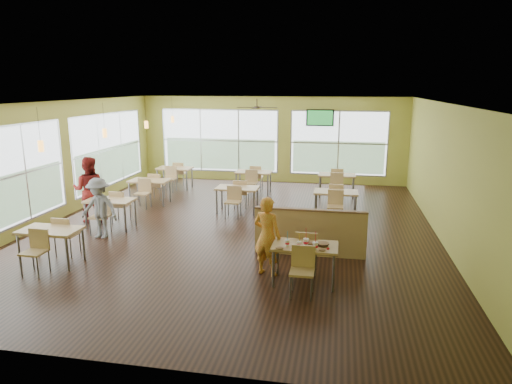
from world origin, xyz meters
TOP-DOWN VIEW (x-y plane):
  - room at (0.00, 0.00)m, footprint 12.00×12.04m
  - window_bays at (-2.65, 3.08)m, footprint 9.24×10.24m
  - main_table at (2.00, -3.00)m, footprint 1.22×1.52m
  - half_wall_divider at (2.00, -1.55)m, footprint 2.40×0.14m
  - dining_tables at (-1.05, 1.71)m, footprint 6.92×8.72m
  - pendant_lights at (-3.20, 0.68)m, footprint 0.11×7.31m
  - ceiling_fan at (-0.00, 3.00)m, footprint 1.25×1.25m
  - tv_backwall at (1.80, 5.90)m, footprint 1.00×0.07m
  - man_plaid at (1.25, -2.74)m, footprint 0.66×0.54m
  - patron_maroon at (-3.98, -0.11)m, footprint 1.00×0.86m
  - patron_grey at (-3.06, -1.28)m, footprint 1.01×0.64m
  - cup_blue at (1.69, -3.13)m, footprint 0.09×0.09m
  - cup_yellow at (1.91, -3.15)m, footprint 0.08×0.08m
  - cup_red_near at (2.02, -3.05)m, footprint 0.11×0.11m
  - cup_red_far at (2.20, -3.22)m, footprint 0.11×0.11m
  - food_basket at (2.33, -2.98)m, footprint 0.23×0.23m
  - ketchup_cup at (2.42, -3.15)m, footprint 0.05×0.05m
  - wrapper_left at (1.57, -3.30)m, footprint 0.19×0.18m
  - wrapper_mid at (2.11, -2.93)m, footprint 0.24×0.22m
  - wrapper_right at (2.33, -3.26)m, footprint 0.14×0.13m

SIDE VIEW (x-z plane):
  - half_wall_divider at x=2.00m, z-range 0.00..1.04m
  - dining_tables at x=-1.05m, z-range 0.20..1.07m
  - main_table at x=2.00m, z-range 0.20..1.07m
  - patron_grey at x=-3.06m, z-range 0.00..1.48m
  - ketchup_cup at x=2.42m, z-range 0.75..0.77m
  - wrapper_right at x=2.33m, z-range 0.75..0.78m
  - wrapper_left at x=1.57m, z-range 0.75..0.79m
  - wrapper_mid at x=2.11m, z-range 0.75..0.80m
  - food_basket at x=2.33m, z-range 0.75..0.81m
  - man_plaid at x=1.25m, z-range 0.00..1.57m
  - cup_yellow at x=1.91m, z-range 0.66..0.97m
  - cup_blue at x=1.69m, z-range 0.66..0.97m
  - cup_red_near at x=2.02m, z-range 0.64..1.02m
  - cup_red_far at x=2.20m, z-range 0.64..1.02m
  - patron_maroon at x=-3.98m, z-range 0.00..1.77m
  - window_bays at x=-2.65m, z-range 0.29..2.66m
  - room at x=0.00m, z-range 0.00..3.20m
  - tv_backwall at x=1.80m, z-range 2.15..2.75m
  - pendant_lights at x=-3.20m, z-range 2.02..2.88m
  - ceiling_fan at x=0.00m, z-range 2.80..3.09m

